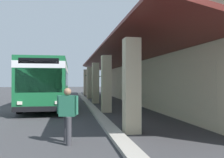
{
  "coord_description": "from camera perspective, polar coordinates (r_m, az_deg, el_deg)",
  "views": [
    {
      "loc": [
        16.72,
        2.72,
        1.82
      ],
      "look_at": [
        0.83,
        5.61,
        1.96
      ],
      "focal_mm": 38.28,
      "sensor_mm": 36.0,
      "label": 1
    }
  ],
  "objects": [
    {
      "name": "ground",
      "position": [
        17.63,
        7.24,
        -6.41
      ],
      "size": [
        120.0,
        120.0,
        0.0
      ],
      "primitive_type": "plane",
      "color": "#38383A"
    },
    {
      "name": "curb_strip",
      "position": [
        19.61,
        -5.83,
        -5.63
      ],
      "size": [
        34.17,
        0.5,
        0.12
      ],
      "primitive_type": "cube",
      "color": "#9E998E",
      "rests_on": "ground"
    },
    {
      "name": "plaza_building",
      "position": [
        22.48,
        19.48,
        3.35
      ],
      "size": [
        28.78,
        15.62,
        6.62
      ],
      "color": "#C6B793",
      "rests_on": "ground"
    },
    {
      "name": "transit_bus",
      "position": [
        17.82,
        -14.82,
        -0.36
      ],
      "size": [
        11.23,
        2.91,
        3.34
      ],
      "color": "#196638",
      "rests_on": "ground"
    },
    {
      "name": "pedestrian",
      "position": [
        7.09,
        -10.59,
        -7.92
      ],
      "size": [
        0.52,
        0.61,
        1.62
      ],
      "color": "#38383D",
      "rests_on": "ground"
    },
    {
      "name": "potted_palm",
      "position": [
        26.18,
        -4.4,
        -3.18
      ],
      "size": [
        1.96,
        1.91,
        2.48
      ],
      "color": "#4C4742",
      "rests_on": "ground"
    }
  ]
}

